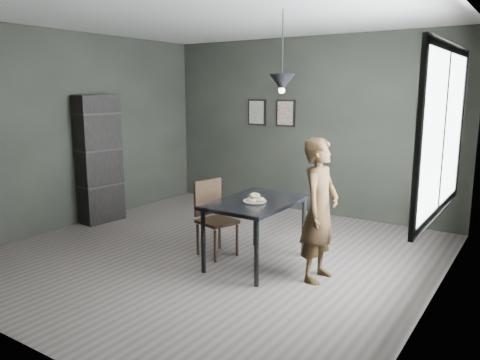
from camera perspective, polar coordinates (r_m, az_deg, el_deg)
The scene contains 13 objects.
ground at distance 5.81m, azimuth -3.19°, elevation -8.95°, with size 5.00×5.00×0.00m, color #3C3734.
back_wall at distance 7.64m, azimuth 8.00°, elevation 6.51°, with size 5.00×0.10×2.80m, color black.
ceiling at distance 5.53m, azimuth -3.52°, elevation 19.50°, with size 5.00×5.00×0.02m.
window_assembly at distance 4.66m, azimuth 23.55°, elevation 5.42°, with size 0.04×1.96×1.56m.
cafe_table at distance 5.29m, azimuth 1.97°, elevation -3.33°, with size 0.80×1.20×0.75m.
white_plate at distance 5.18m, azimuth 1.82°, elevation -2.67°, with size 0.23×0.23×0.01m, color white.
donut_pile at distance 5.17m, azimuth 1.82°, elevation -2.27°, with size 0.20×0.20×0.09m.
woman at distance 4.91m, azimuth 9.68°, elevation -3.65°, with size 0.55×0.36×1.50m, color black.
wood_chair at distance 5.67m, azimuth -3.31°, elevation -3.98°, with size 0.48×0.48×0.91m.
shelf_unit at distance 7.32m, azimuth -16.88°, elevation 2.41°, with size 0.36×0.63×1.90m, color black.
pendant_lamp at distance 5.09m, azimuth 5.12°, elevation 11.75°, with size 0.28×0.28×0.86m.
framed_print_left at distance 8.03m, azimuth 2.08°, elevation 8.25°, with size 0.34×0.04×0.44m.
framed_print_right at distance 7.75m, azimuth 5.58°, elevation 8.11°, with size 0.34×0.04×0.44m.
Camera 1 is at (3.27, -4.38, 1.97)m, focal length 35.00 mm.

